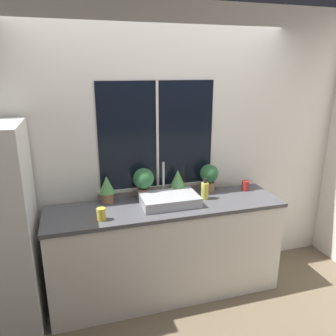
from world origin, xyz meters
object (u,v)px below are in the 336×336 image
(potted_plant_center_left, at_px, (144,181))
(mug_red, at_px, (245,186))
(sink, at_px, (169,199))
(potted_plant_center_right, at_px, (178,180))
(soap_bottle, at_px, (205,190))
(potted_plant_far_right, at_px, (209,176))
(mug_yellow, at_px, (101,214))
(potted_plant_far_left, at_px, (107,188))

(potted_plant_center_left, relative_size, mug_red, 2.97)
(sink, xyz_separation_m, mug_red, (0.85, 0.12, 0.00))
(potted_plant_center_right, relative_size, soap_bottle, 1.24)
(potted_plant_far_right, xyz_separation_m, mug_yellow, (-1.10, -0.36, -0.11))
(potted_plant_far_right, relative_size, soap_bottle, 1.37)
(potted_plant_far_left, bearing_deg, sink, -20.39)
(potted_plant_far_left, height_order, soap_bottle, potted_plant_far_left)
(soap_bottle, relative_size, mug_red, 2.04)
(sink, relative_size, potted_plant_center_right, 2.03)
(potted_plant_far_right, relative_size, mug_yellow, 2.70)
(potted_plant_far_left, height_order, mug_red, potted_plant_far_left)
(soap_bottle, bearing_deg, potted_plant_center_right, 141.04)
(potted_plant_far_left, relative_size, potted_plant_center_left, 0.85)
(sink, height_order, mug_red, sink)
(potted_plant_far_left, bearing_deg, mug_red, -3.24)
(mug_yellow, bearing_deg, potted_plant_center_right, 24.98)
(potted_plant_far_left, bearing_deg, potted_plant_far_right, -0.00)
(sink, height_order, potted_plant_far_left, sink)
(soap_bottle, height_order, mug_red, soap_bottle)
(potted_plant_center_right, xyz_separation_m, potted_plant_far_right, (0.33, -0.00, 0.02))
(potted_plant_center_left, height_order, potted_plant_center_right, potted_plant_center_left)
(potted_plant_far_left, distance_m, mug_red, 1.39)
(potted_plant_center_right, bearing_deg, potted_plant_far_right, -0.00)
(potted_plant_far_right, distance_m, soap_bottle, 0.22)
(sink, xyz_separation_m, potted_plant_center_left, (-0.19, 0.20, 0.13))
(potted_plant_center_left, bearing_deg, mug_red, -4.31)
(sink, distance_m, soap_bottle, 0.36)
(sink, distance_m, potted_plant_center_left, 0.31)
(soap_bottle, bearing_deg, mug_red, 11.07)
(potted_plant_center_right, bearing_deg, mug_yellow, -155.02)
(potted_plant_far_left, height_order, potted_plant_center_left, potted_plant_center_left)
(potted_plant_far_right, distance_m, mug_red, 0.40)
(sink, bearing_deg, potted_plant_far_right, 22.87)
(potted_plant_far_right, bearing_deg, potted_plant_center_right, 180.00)
(potted_plant_center_right, bearing_deg, sink, -126.06)
(potted_plant_center_left, height_order, mug_red, potted_plant_center_left)
(potted_plant_center_right, xyz_separation_m, mug_yellow, (-0.77, -0.36, -0.10))
(potted_plant_center_right, height_order, soap_bottle, potted_plant_center_right)
(soap_bottle, xyz_separation_m, mug_red, (0.49, 0.10, -0.04))
(potted_plant_far_right, bearing_deg, mug_yellow, -161.90)
(potted_plant_far_right, bearing_deg, mug_red, -11.89)
(potted_plant_far_right, height_order, soap_bottle, potted_plant_far_right)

